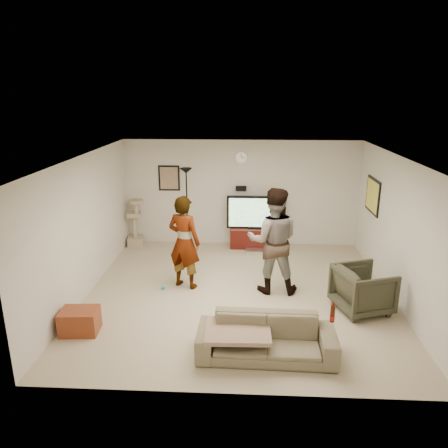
{
  "coord_description": "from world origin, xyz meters",
  "views": [
    {
      "loc": [
        0.12,
        -7.17,
        3.56
      ],
      "look_at": [
        -0.27,
        0.2,
        1.27
      ],
      "focal_mm": 34.43,
      "sensor_mm": 36.0,
      "label": 1
    }
  ],
  "objects_px": {
    "sofa": "(266,338)",
    "beer_bottle": "(333,313)",
    "floor_lamp": "(187,209)",
    "tv": "(255,212)",
    "person_left": "(184,242)",
    "tv_stand": "(254,237)",
    "cat_tree": "(134,223)",
    "side_table": "(80,321)",
    "person_right": "(273,241)",
    "armchair": "(363,289)"
  },
  "relations": [
    {
      "from": "sofa",
      "to": "beer_bottle",
      "type": "distance_m",
      "value": 0.97
    },
    {
      "from": "floor_lamp",
      "to": "beer_bottle",
      "type": "distance_m",
      "value": 4.99
    },
    {
      "from": "tv",
      "to": "person_left",
      "type": "xyz_separation_m",
      "value": [
        -1.34,
        -2.24,
        0.03
      ]
    },
    {
      "from": "tv_stand",
      "to": "cat_tree",
      "type": "bearing_deg",
      "value": -179.32
    },
    {
      "from": "floor_lamp",
      "to": "sofa",
      "type": "bearing_deg",
      "value": -68.69
    },
    {
      "from": "side_table",
      "to": "tv",
      "type": "bearing_deg",
      "value": 55.42
    },
    {
      "from": "tv",
      "to": "floor_lamp",
      "type": "height_order",
      "value": "floor_lamp"
    },
    {
      "from": "floor_lamp",
      "to": "side_table",
      "type": "relative_size",
      "value": 3.39
    },
    {
      "from": "tv",
      "to": "person_left",
      "type": "relative_size",
      "value": 0.74
    },
    {
      "from": "floor_lamp",
      "to": "cat_tree",
      "type": "bearing_deg",
      "value": 175.09
    },
    {
      "from": "tv_stand",
      "to": "side_table",
      "type": "relative_size",
      "value": 2.01
    },
    {
      "from": "person_left",
      "to": "person_right",
      "type": "relative_size",
      "value": 0.91
    },
    {
      "from": "person_right",
      "to": "sofa",
      "type": "relative_size",
      "value": 1.02
    },
    {
      "from": "sofa",
      "to": "floor_lamp",
      "type": "bearing_deg",
      "value": 112.73
    },
    {
      "from": "tv",
      "to": "armchair",
      "type": "xyz_separation_m",
      "value": [
        1.77,
        -3.03,
        -0.47
      ]
    },
    {
      "from": "sofa",
      "to": "beer_bottle",
      "type": "bearing_deg",
      "value": 1.42
    },
    {
      "from": "tv_stand",
      "to": "floor_lamp",
      "type": "relative_size",
      "value": 0.59
    },
    {
      "from": "cat_tree",
      "to": "armchair",
      "type": "height_order",
      "value": "cat_tree"
    },
    {
      "from": "floor_lamp",
      "to": "armchair",
      "type": "height_order",
      "value": "floor_lamp"
    },
    {
      "from": "tv",
      "to": "floor_lamp",
      "type": "bearing_deg",
      "value": -174.72
    },
    {
      "from": "tv",
      "to": "side_table",
      "type": "distance_m",
      "value": 4.85
    },
    {
      "from": "cat_tree",
      "to": "sofa",
      "type": "bearing_deg",
      "value": -56.03
    },
    {
      "from": "beer_bottle",
      "to": "side_table",
      "type": "distance_m",
      "value": 3.77
    },
    {
      "from": "person_left",
      "to": "beer_bottle",
      "type": "distance_m",
      "value": 3.19
    },
    {
      "from": "beer_bottle",
      "to": "side_table",
      "type": "bearing_deg",
      "value": 172.79
    },
    {
      "from": "person_left",
      "to": "armchair",
      "type": "distance_m",
      "value": 3.25
    },
    {
      "from": "beer_bottle",
      "to": "armchair",
      "type": "xyz_separation_m",
      "value": [
        0.79,
        1.39,
        -0.3
      ]
    },
    {
      "from": "tv_stand",
      "to": "tv",
      "type": "relative_size",
      "value": 0.87
    },
    {
      "from": "person_right",
      "to": "side_table",
      "type": "height_order",
      "value": "person_right"
    },
    {
      "from": "floor_lamp",
      "to": "beer_bottle",
      "type": "height_order",
      "value": "floor_lamp"
    },
    {
      "from": "beer_bottle",
      "to": "cat_tree",
      "type": "bearing_deg",
      "value": 131.18
    },
    {
      "from": "tv_stand",
      "to": "beer_bottle",
      "type": "xyz_separation_m",
      "value": [
        0.98,
        -4.43,
        0.45
      ]
    },
    {
      "from": "person_right",
      "to": "cat_tree",
      "type": "bearing_deg",
      "value": -34.22
    },
    {
      "from": "floor_lamp",
      "to": "side_table",
      "type": "distance_m",
      "value": 4.06
    },
    {
      "from": "tv_stand",
      "to": "sofa",
      "type": "relative_size",
      "value": 0.59
    },
    {
      "from": "sofa",
      "to": "side_table",
      "type": "distance_m",
      "value": 2.87
    },
    {
      "from": "tv_stand",
      "to": "side_table",
      "type": "xyz_separation_m",
      "value": [
        -2.73,
        -3.96,
        -0.05
      ]
    },
    {
      "from": "tv_stand",
      "to": "cat_tree",
      "type": "distance_m",
      "value": 2.88
    },
    {
      "from": "floor_lamp",
      "to": "person_left",
      "type": "bearing_deg",
      "value": -83.75
    },
    {
      "from": "tv_stand",
      "to": "side_table",
      "type": "height_order",
      "value": "tv_stand"
    },
    {
      "from": "cat_tree",
      "to": "person_left",
      "type": "bearing_deg",
      "value": -55.47
    },
    {
      "from": "beer_bottle",
      "to": "armchair",
      "type": "height_order",
      "value": "beer_bottle"
    },
    {
      "from": "person_right",
      "to": "side_table",
      "type": "relative_size",
      "value": 3.49
    },
    {
      "from": "tv_stand",
      "to": "tv",
      "type": "height_order",
      "value": "tv"
    },
    {
      "from": "armchair",
      "to": "tv_stand",
      "type": "bearing_deg",
      "value": 11.98
    },
    {
      "from": "cat_tree",
      "to": "armchair",
      "type": "relative_size",
      "value": 1.34
    },
    {
      "from": "tv_stand",
      "to": "sofa",
      "type": "bearing_deg",
      "value": -88.69
    },
    {
      "from": "tv_stand",
      "to": "floor_lamp",
      "type": "xyz_separation_m",
      "value": [
        -1.57,
        -0.14,
        0.72
      ]
    },
    {
      "from": "side_table",
      "to": "beer_bottle",
      "type": "bearing_deg",
      "value": -7.21
    },
    {
      "from": "person_right",
      "to": "beer_bottle",
      "type": "xyz_separation_m",
      "value": [
        0.69,
        -2.09,
        -0.29
      ]
    }
  ]
}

